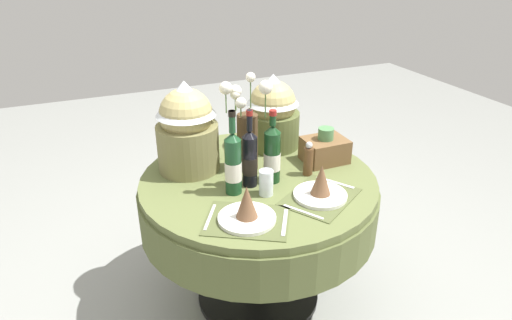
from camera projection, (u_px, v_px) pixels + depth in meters
name	position (u px, v px, depth m)	size (l,w,h in m)	color
ground	(258.00, 294.00, 2.51)	(8.00, 8.00, 0.00)	gray
dining_table	(258.00, 204.00, 2.25)	(1.17, 1.17, 0.74)	#5B6638
place_setting_left	(247.00, 211.00, 1.83)	(0.42, 0.40, 0.16)	#4E562F
place_setting_right	(321.00, 188.00, 1.99)	(0.43, 0.40, 0.16)	#4E562F
flower_vase	(246.00, 128.00, 2.18)	(0.21, 0.21, 0.47)	#47331E
wine_bottle_left	(250.00, 158.00, 2.05)	(0.07, 0.07, 0.37)	black
wine_bottle_centre	(272.00, 154.00, 2.09)	(0.08, 0.08, 0.36)	#143819
wine_bottle_rear	(233.00, 163.00, 1.99)	(0.08, 0.08, 0.39)	#194223
tumbler_mid	(266.00, 183.00, 2.01)	(0.06, 0.06, 0.12)	silver
pepper_mill	(308.00, 160.00, 2.17)	(0.05, 0.05, 0.17)	brown
gift_tub_back_left	(187.00, 124.00, 2.16)	(0.30, 0.30, 0.45)	olive
gift_tub_back_right	(273.00, 109.00, 2.42)	(0.30, 0.30, 0.41)	#566033
woven_basket_side_right	(325.00, 149.00, 2.31)	(0.22, 0.18, 0.18)	brown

